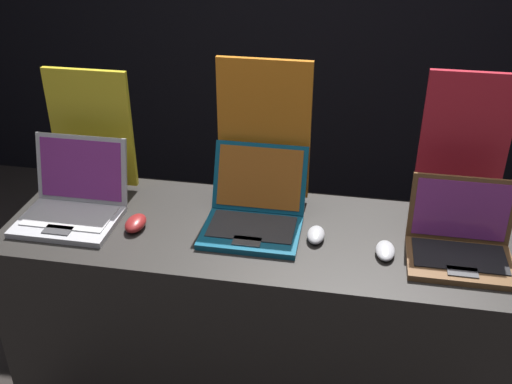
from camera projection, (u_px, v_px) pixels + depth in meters
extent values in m
cube|color=#282623|center=(257.00, 329.00, 2.25)|extent=(1.73, 0.58, 0.88)
cube|color=#B7B7BC|center=(68.00, 222.00, 2.06)|extent=(0.34, 0.24, 0.02)
cube|color=#B7B7B7|center=(70.00, 216.00, 2.07)|extent=(0.30, 0.17, 0.00)
cube|color=#3F3F42|center=(58.00, 230.00, 1.99)|extent=(0.09, 0.05, 0.00)
cube|color=#B7B7BC|center=(82.00, 169.00, 2.13)|extent=(0.34, 0.07, 0.24)
cube|color=#8C338C|center=(81.00, 169.00, 2.12)|extent=(0.30, 0.05, 0.21)
ellipsoid|color=maroon|center=(136.00, 223.00, 2.03)|extent=(0.07, 0.11, 0.04)
cube|color=black|center=(100.00, 184.00, 2.29)|extent=(0.17, 0.07, 0.02)
cube|color=gold|center=(91.00, 128.00, 2.18)|extent=(0.31, 0.02, 0.44)
cube|color=#0F5170|center=(251.00, 232.00, 2.00)|extent=(0.33, 0.24, 0.02)
cube|color=#2D2D30|center=(252.00, 227.00, 2.01)|extent=(0.29, 0.17, 0.00)
cube|color=#3F3F42|center=(247.00, 241.00, 1.93)|extent=(0.09, 0.05, 0.00)
cube|color=#0F5170|center=(260.00, 178.00, 2.09)|extent=(0.33, 0.11, 0.22)
cube|color=#A5591E|center=(260.00, 178.00, 2.08)|extent=(0.29, 0.09, 0.19)
ellipsoid|color=#B2B2B7|center=(316.00, 235.00, 1.98)|extent=(0.06, 0.10, 0.03)
cube|color=black|center=(263.00, 195.00, 2.21)|extent=(0.18, 0.07, 0.02)
cube|color=orange|center=(264.00, 130.00, 2.08)|extent=(0.33, 0.02, 0.51)
cube|color=brown|center=(459.00, 262.00, 1.85)|extent=(0.32, 0.22, 0.02)
cube|color=black|center=(459.00, 256.00, 1.86)|extent=(0.28, 0.16, 0.00)
cube|color=#3F3F42|center=(463.00, 272.00, 1.79)|extent=(0.09, 0.05, 0.00)
cube|color=brown|center=(461.00, 209.00, 1.90)|extent=(0.32, 0.03, 0.22)
cube|color=#8C338C|center=(462.00, 210.00, 1.89)|extent=(0.29, 0.02, 0.19)
ellipsoid|color=#B2B2B7|center=(385.00, 251.00, 1.90)|extent=(0.06, 0.11, 0.03)
cube|color=black|center=(450.00, 215.00, 2.09)|extent=(0.16, 0.07, 0.02)
cube|color=red|center=(463.00, 146.00, 1.96)|extent=(0.28, 0.02, 0.51)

